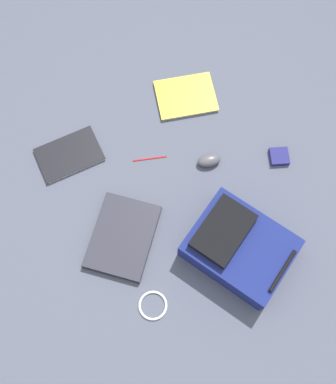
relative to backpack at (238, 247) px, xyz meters
name	(u,v)px	position (x,y,z in m)	size (l,w,h in m)	color
ground_plane	(174,194)	(0.31, 0.18, -0.07)	(3.50, 3.50, 0.00)	#4C5160
backpack	(238,247)	(0.00, 0.00, 0.00)	(0.50, 0.49, 0.16)	navy
laptop	(123,236)	(0.18, 0.43, -0.05)	(0.41, 0.38, 0.03)	#24242C
book_comic	(69,155)	(0.61, 0.57, -0.06)	(0.22, 0.30, 0.02)	silver
book_red	(186,96)	(0.75, -0.01, -0.06)	(0.23, 0.29, 0.02)	silver
computer_mouse	(209,160)	(0.41, -0.01, -0.05)	(0.06, 0.10, 0.04)	#4C4C51
cable_coil	(153,305)	(-0.12, 0.39, -0.06)	(0.12, 0.12, 0.01)	silver
pen_black	(150,158)	(0.49, 0.23, -0.06)	(0.01, 0.01, 0.15)	red
earbud_pouch	(279,156)	(0.34, -0.32, -0.06)	(0.08, 0.08, 0.02)	navy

